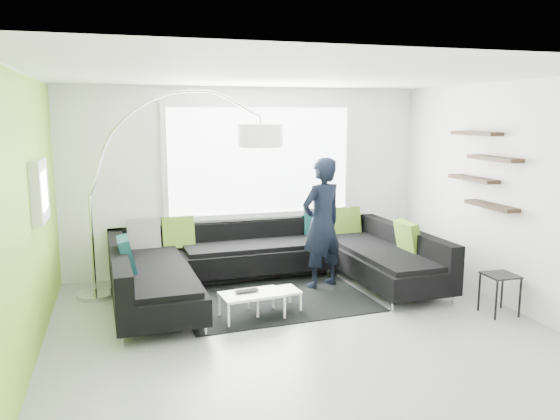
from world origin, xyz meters
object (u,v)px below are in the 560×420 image
object	(u,v)px
side_table	(499,294)
laptop	(248,292)
coffee_table	(263,302)
person	(322,223)
sectional_sofa	(273,264)
arc_lamp	(90,196)

from	to	relation	value
side_table	laptop	distance (m)	3.03
coffee_table	person	xyz separation A→B (m)	(1.06, 0.83, 0.76)
sectional_sofa	person	size ratio (longest dim) A/B	2.36
sectional_sofa	laptop	bearing A→B (deg)	-125.04
coffee_table	laptop	bearing A→B (deg)	-169.30
arc_lamp	side_table	world-z (taller)	arc_lamp
arc_lamp	sectional_sofa	bearing A→B (deg)	3.24
sectional_sofa	arc_lamp	xyz separation A→B (m)	(-2.32, 0.47, 0.96)
arc_lamp	side_table	size ratio (longest dim) A/B	5.42
laptop	coffee_table	bearing A→B (deg)	7.83
sectional_sofa	side_table	distance (m)	2.88
coffee_table	side_table	world-z (taller)	side_table
coffee_table	side_table	bearing A→B (deg)	-22.24
side_table	laptop	world-z (taller)	side_table
sectional_sofa	laptop	distance (m)	1.01
person	laptop	distance (m)	1.65
person	laptop	world-z (taller)	person
coffee_table	laptop	world-z (taller)	laptop
side_table	person	size ratio (longest dim) A/B	0.27
coffee_table	arc_lamp	world-z (taller)	arc_lamp
arc_lamp	side_table	distance (m)	5.26
sectional_sofa	side_table	xyz separation A→B (m)	(2.40, -1.58, -0.15)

